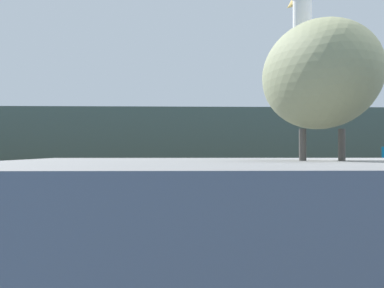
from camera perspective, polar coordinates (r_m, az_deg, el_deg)
hillside_backdrop at (r=79.41m, az=-1.61°, el=0.73°), size 140.00×14.73×5.66m
pier_dock at (r=2.95m, az=10.56°, el=-8.91°), size 2.65×3.14×0.77m
pelican at (r=2.95m, az=10.46°, el=5.86°), size 0.49×1.35×0.91m
mooring_buoy at (r=14.52m, az=4.16°, el=-2.65°), size 0.63×0.63×0.63m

